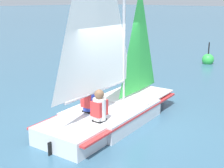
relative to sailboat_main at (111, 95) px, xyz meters
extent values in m
plane|color=#38607A|center=(-0.05, -0.01, -0.75)|extent=(260.00, 260.00, 0.00)
cube|color=silver|center=(-0.05, -0.01, -0.54)|extent=(2.60, 1.95, 0.42)
cube|color=silver|center=(-1.73, -0.24, -0.54)|extent=(1.12, 1.03, 0.42)
cube|color=silver|center=(1.63, 0.23, -0.54)|extent=(1.19, 1.51, 0.42)
cube|color=red|center=(-0.05, -0.01, -0.41)|extent=(4.46, 2.23, 0.05)
cube|color=silver|center=(-1.24, -0.17, -0.31)|extent=(2.15, 1.76, 0.04)
cylinder|color=#B7B7BC|center=(-0.59, -0.08, 2.26)|extent=(0.08, 0.08, 5.18)
cylinder|color=#B7B7BC|center=(0.55, 0.08, 0.23)|extent=(2.29, 0.39, 0.07)
pyramid|color=green|center=(-1.40, -0.20, 1.28)|extent=(1.46, 0.25, 3.01)
cube|color=black|center=(2.19, 0.31, -0.60)|extent=(0.08, 0.04, 0.29)
cube|color=black|center=(0.62, -0.17, -0.52)|extent=(0.31, 0.28, 0.45)
cylinder|color=blue|center=(0.62, -0.17, -0.04)|extent=(0.34, 0.34, 0.50)
cube|color=red|center=(0.62, -0.17, -0.02)|extent=(0.37, 0.30, 0.35)
sphere|color=brown|center=(0.62, -0.17, 0.30)|extent=(0.22, 0.22, 0.22)
cylinder|color=black|center=(0.62, -0.17, 0.39)|extent=(0.24, 0.24, 0.06)
cube|color=black|center=(0.88, 0.46, -0.52)|extent=(0.31, 0.28, 0.45)
cylinder|color=white|center=(0.88, 0.46, -0.04)|extent=(0.34, 0.34, 0.50)
cube|color=red|center=(0.88, 0.46, -0.02)|extent=(0.37, 0.30, 0.35)
sphere|color=brown|center=(0.88, 0.46, 0.30)|extent=(0.22, 0.22, 0.22)
sphere|color=green|center=(-8.84, -1.60, -0.55)|extent=(0.58, 0.58, 0.58)
cylinder|color=black|center=(-8.84, -1.60, -0.02)|extent=(0.06, 0.06, 0.65)
camera|label=1|loc=(5.61, 5.18, 2.37)|focal=50.00mm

